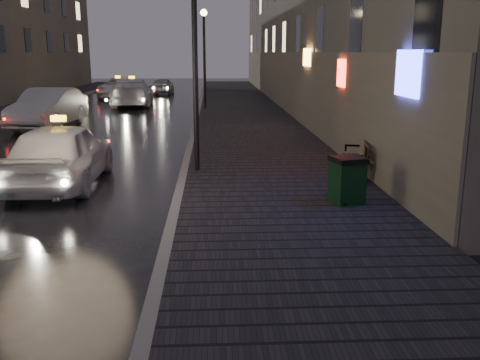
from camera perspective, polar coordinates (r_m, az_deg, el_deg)
The scene contains 15 objects.
ground at distance 8.86m, azimuth -17.87°, elevation -8.42°, with size 120.00×120.00×0.00m, color black.
sidewalk at distance 29.14m, azimuth 0.31°, elevation 7.34°, with size 4.60×58.00×0.15m, color black.
curb at distance 29.11m, azimuth -4.45°, elevation 7.29°, with size 0.20×58.00×0.15m, color slate.
sidewalk_far at distance 31.11m, azimuth -23.72°, elevation 6.60°, with size 2.40×58.00×0.15m, color black.
curb_far at distance 30.67m, azimuth -21.43°, elevation 6.72°, with size 0.20×58.00×0.15m, color slate.
building_far_c at distance 49.57m, azimuth -22.26°, elevation 15.20°, with size 6.00×22.00×11.00m, color #6B6051.
lamp_near at distance 13.94m, azimuth -4.85°, elevation 14.61°, with size 0.36×0.36×5.28m.
lamp_far at distance 29.93m, azimuth -3.83°, elevation 14.02°, with size 0.36×0.36×5.28m.
bench at distance 13.75m, azimuth 12.48°, elevation 2.22°, with size 0.95×1.82×0.89m.
trash_bin at distance 11.28m, azimuth 11.37°, elevation 0.07°, with size 0.76×0.76×0.96m.
taxi_near at distance 13.76m, azimuth -18.54°, elevation 2.68°, with size 1.87×4.64×1.58m, color silver.
car_left_mid at distance 24.70m, azimuth -19.77°, elevation 7.22°, with size 1.78×5.10×1.68m, color #A1A0A8.
taxi_mid at distance 33.30m, azimuth -11.41°, elevation 9.15°, with size 2.32×5.72×1.66m, color silver.
taxi_far at distance 39.90m, azimuth -12.85°, elevation 9.59°, with size 2.35×5.10×1.42m, color white.
car_far at distance 42.32m, azimuth -8.24°, elevation 9.89°, with size 1.50×3.73×1.27m, color #9D9DA5.
Camera 1 is at (2.29, -7.93, 3.21)m, focal length 40.00 mm.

